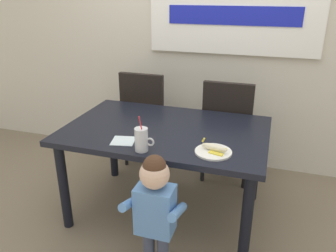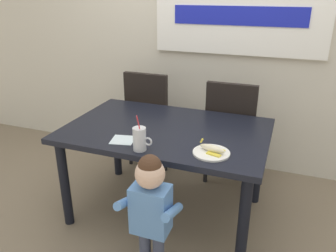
{
  "view_description": "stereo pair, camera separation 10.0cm",
  "coord_description": "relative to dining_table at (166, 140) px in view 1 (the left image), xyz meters",
  "views": [
    {
      "loc": [
        0.7,
        -2.13,
        1.67
      ],
      "look_at": [
        0.05,
        -0.09,
        0.79
      ],
      "focal_mm": 35.8,
      "sensor_mm": 36.0,
      "label": 1
    },
    {
      "loc": [
        0.8,
        -2.1,
        1.67
      ],
      "look_at": [
        0.05,
        -0.09,
        0.79
      ],
      "focal_mm": 35.8,
      "sensor_mm": 36.0,
      "label": 2
    }
  ],
  "objects": [
    {
      "name": "back_wall",
      "position": [
        0.01,
        1.05,
        0.81
      ],
      "size": [
        6.4,
        0.17,
        2.9
      ],
      "color": "beige",
      "rests_on": "ground"
    },
    {
      "name": "snack_plate",
      "position": [
        0.4,
        -0.28,
        0.1
      ],
      "size": [
        0.23,
        0.23,
        0.01
      ],
      "primitive_type": "cylinder",
      "color": "white",
      "rests_on": "dining_table"
    },
    {
      "name": "toddler_standing",
      "position": [
        0.14,
        -0.63,
        -0.11
      ],
      "size": [
        0.33,
        0.24,
        0.84
      ],
      "color": "#3F4760",
      "rests_on": "ground"
    },
    {
      "name": "ground_plane",
      "position": [
        0.0,
        0.0,
        -0.64
      ],
      "size": [
        24.0,
        24.0,
        0.0
      ],
      "primitive_type": "plane",
      "color": "#7A6B56"
    },
    {
      "name": "peeled_banana",
      "position": [
        0.41,
        -0.28,
        0.12
      ],
      "size": [
        0.18,
        0.13,
        0.07
      ],
      "rotation": [
        0.0,
        0.0,
        -0.25
      ],
      "color": "#F4EAC6",
      "rests_on": "snack_plate"
    },
    {
      "name": "dining_chair_right",
      "position": [
        0.37,
        0.65,
        -0.09
      ],
      "size": [
        0.44,
        0.44,
        0.96
      ],
      "rotation": [
        0.0,
        0.0,
        3.14
      ],
      "color": "black",
      "rests_on": "ground"
    },
    {
      "name": "dining_chair_left",
      "position": [
        -0.43,
        0.72,
        -0.09
      ],
      "size": [
        0.44,
        0.45,
        0.96
      ],
      "rotation": [
        0.0,
        0.0,
        3.14
      ],
      "color": "black",
      "rests_on": "ground"
    },
    {
      "name": "paper_napkin",
      "position": [
        -0.2,
        -0.3,
        0.09
      ],
      "size": [
        0.18,
        0.18,
        0.0
      ],
      "primitive_type": "cube",
      "rotation": [
        0.0,
        0.0,
        0.21
      ],
      "color": "silver",
      "rests_on": "dining_table"
    },
    {
      "name": "dining_table",
      "position": [
        0.0,
        0.0,
        0.0
      ],
      "size": [
        1.46,
        0.95,
        0.73
      ],
      "color": "black",
      "rests_on": "ground"
    },
    {
      "name": "milk_cup",
      "position": [
        -0.03,
        -0.39,
        0.16
      ],
      "size": [
        0.13,
        0.09,
        0.25
      ],
      "color": "silver",
      "rests_on": "dining_table"
    }
  ]
}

